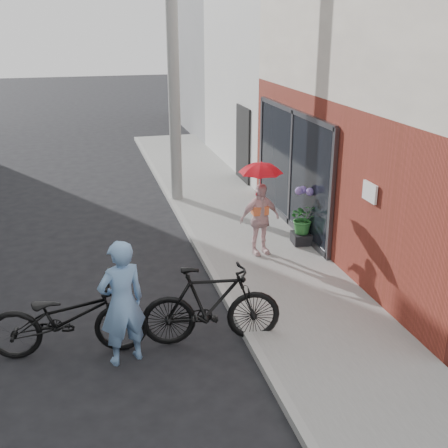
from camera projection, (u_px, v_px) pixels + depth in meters
name	position (u px, v px, depth m)	size (l,w,h in m)	color
ground	(176.00, 327.00, 8.46)	(80.00, 80.00, 0.00)	black
sidewalk	(266.00, 258.00, 10.75)	(2.20, 24.00, 0.12)	gray
curb	(207.00, 264.00, 10.48)	(0.12, 24.00, 0.12)	#9E9E99
plaster_building	(353.00, 48.00, 17.13)	(8.00, 6.00, 7.00)	silver
east_building_far	(276.00, 40.00, 23.49)	(8.00, 8.00, 7.00)	gray
utility_pole	(173.00, 58.00, 12.96)	(0.28, 0.28, 7.00)	#9E9E99
officer	(122.00, 303.00, 7.33)	(0.64, 0.42, 1.75)	#739CCD
bike_left	(67.00, 317.00, 7.60)	(0.75, 2.14, 1.12)	black
bike_right	(211.00, 305.00, 7.87)	(0.56, 1.97, 1.18)	black
kimono_woman	(260.00, 219.00, 10.57)	(0.81, 0.34, 1.39)	beige
parasol	(261.00, 166.00, 10.21)	(0.77, 0.77, 0.68)	red
planter	(302.00, 238.00, 11.26)	(0.41, 0.41, 0.21)	black
potted_plant	(303.00, 218.00, 11.11)	(0.56, 0.49, 0.62)	#2E7331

